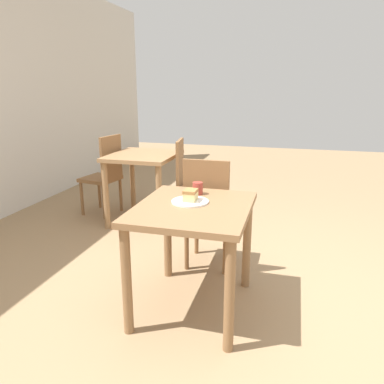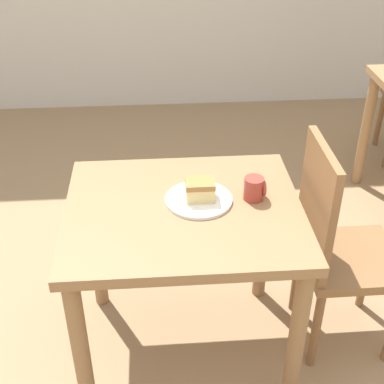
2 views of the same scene
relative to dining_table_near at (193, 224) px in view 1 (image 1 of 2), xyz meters
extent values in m
plane|color=#997A56|center=(0.07, -0.44, -0.60)|extent=(14.00, 14.00, 0.00)
cube|color=olive|center=(0.00, 0.00, 0.11)|extent=(0.84, 0.71, 0.04)
cylinder|color=olive|center=(-0.37, -0.31, -0.26)|extent=(0.06, 0.06, 0.69)
cylinder|color=olive|center=(0.37, -0.31, -0.26)|extent=(0.06, 0.06, 0.69)
cylinder|color=olive|center=(-0.37, 0.31, -0.26)|extent=(0.06, 0.06, 0.69)
cylinder|color=olive|center=(0.37, 0.31, -0.26)|extent=(0.06, 0.06, 0.69)
cube|color=#9E754C|center=(1.51, 0.97, 0.13)|extent=(0.76, 0.69, 0.04)
cylinder|color=#9E754C|center=(1.17, 0.67, -0.24)|extent=(0.06, 0.06, 0.71)
cylinder|color=#9E754C|center=(1.84, 0.67, -0.24)|extent=(0.06, 0.06, 0.71)
cylinder|color=#9E754C|center=(1.17, 1.26, -0.24)|extent=(0.06, 0.06, 0.71)
cylinder|color=#9E754C|center=(1.84, 1.26, -0.24)|extent=(0.06, 0.06, 0.71)
cube|color=brown|center=(0.67, 0.04, -0.18)|extent=(0.38, 0.38, 0.04)
cylinder|color=brown|center=(0.83, -0.12, -0.40)|extent=(0.04, 0.04, 0.40)
cylinder|color=brown|center=(0.83, 0.19, -0.40)|extent=(0.04, 0.04, 0.40)
cylinder|color=brown|center=(0.51, -0.12, -0.40)|extent=(0.04, 0.04, 0.40)
cylinder|color=brown|center=(0.51, 0.19, -0.40)|extent=(0.04, 0.04, 0.40)
cube|color=brown|center=(0.50, 0.04, 0.08)|extent=(0.03, 0.36, 0.49)
cube|color=brown|center=(1.50, 0.37, -0.18)|extent=(0.43, 0.43, 0.04)
cylinder|color=brown|center=(1.37, 0.19, -0.40)|extent=(0.04, 0.04, 0.40)
cylinder|color=brown|center=(1.68, 0.24, -0.40)|extent=(0.04, 0.04, 0.40)
cylinder|color=brown|center=(1.32, 0.51, -0.40)|extent=(0.04, 0.04, 0.40)
cylinder|color=brown|center=(1.63, 0.55, -0.40)|extent=(0.04, 0.04, 0.40)
cube|color=brown|center=(1.47, 0.55, 0.08)|extent=(0.36, 0.08, 0.49)
cube|color=brown|center=(1.61, 1.56, -0.18)|extent=(0.43, 0.43, 0.04)
cylinder|color=brown|center=(1.79, 1.69, -0.40)|extent=(0.04, 0.04, 0.40)
cylinder|color=brown|center=(1.48, 1.74, -0.40)|extent=(0.04, 0.04, 0.40)
cylinder|color=brown|center=(1.74, 1.37, -0.40)|extent=(0.04, 0.04, 0.40)
cylinder|color=brown|center=(1.42, 1.43, -0.40)|extent=(0.04, 0.04, 0.40)
cube|color=brown|center=(1.58, 1.39, 0.08)|extent=(0.36, 0.09, 0.49)
cylinder|color=white|center=(0.06, 0.04, 0.13)|extent=(0.24, 0.24, 0.01)
cube|color=#E0C67F|center=(0.06, 0.04, 0.16)|extent=(0.10, 0.08, 0.05)
cube|color=#A3703D|center=(0.06, 0.04, 0.20)|extent=(0.10, 0.08, 0.02)
cylinder|color=#9E382D|center=(0.25, 0.04, 0.17)|extent=(0.07, 0.07, 0.09)
torus|color=#9E382D|center=(0.29, 0.04, 0.17)|extent=(0.01, 0.06, 0.06)
camera|label=1|loc=(-2.18, -0.59, 0.86)|focal=35.00mm
camera|label=2|loc=(-0.09, -1.55, 1.20)|focal=50.00mm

